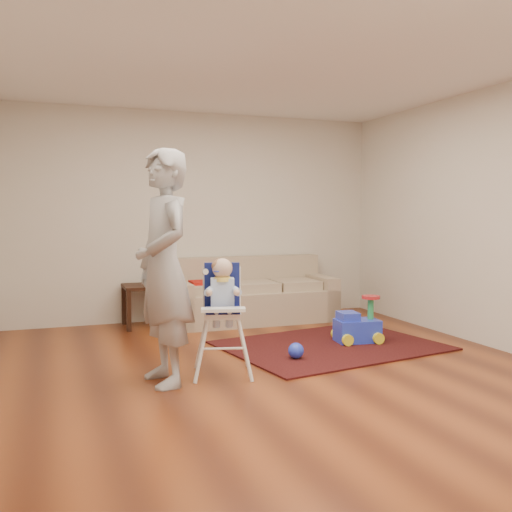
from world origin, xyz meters
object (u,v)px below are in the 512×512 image
object	(u,v)px
ride_on_toy	(357,319)
toy_ball	(296,351)
side_table	(145,306)
high_chair	(223,319)
sofa	(252,290)
adult	(164,267)

from	to	relation	value
ride_on_toy	toy_ball	size ratio (longest dim) A/B	3.30
side_table	high_chair	bearing A→B (deg)	-82.95
sofa	high_chair	xyz separation A→B (m)	(-1.06, -2.20, 0.08)
ride_on_toy	high_chair	world-z (taller)	high_chair
side_table	adult	xyz separation A→B (m)	(-0.23, -2.40, 0.70)
toy_ball	adult	bearing A→B (deg)	-167.42
sofa	high_chair	bearing A→B (deg)	-115.56
sofa	ride_on_toy	distance (m)	1.69
side_table	sofa	bearing A→B (deg)	-5.42
side_table	ride_on_toy	bearing A→B (deg)	-40.26
high_chair	adult	bearing A→B (deg)	-156.52
sofa	high_chair	size ratio (longest dim) A/B	2.07
sofa	side_table	bearing A→B (deg)	174.80
sofa	adult	xyz separation A→B (m)	(-1.58, -2.28, 0.55)
toy_ball	high_chair	world-z (taller)	high_chair
high_chair	sofa	bearing A→B (deg)	79.46
high_chair	ride_on_toy	bearing A→B (deg)	35.87
side_table	adult	bearing A→B (deg)	-95.49
sofa	toy_ball	xyz separation A→B (m)	(-0.27, -1.98, -0.32)
toy_ball	adult	distance (m)	1.60
high_chair	toy_ball	bearing A→B (deg)	30.59
toy_ball	high_chair	size ratio (longest dim) A/B	0.15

